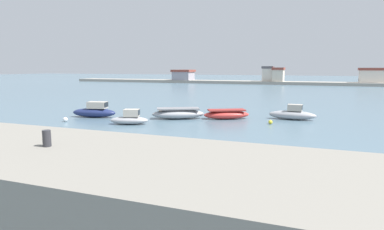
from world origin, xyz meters
TOP-DOWN VIEW (x-y plane):
  - ground_plane at (0.00, 0.00)m, footprint 400.00×400.00m
  - mooring_bollard at (3.23, -7.11)m, footprint 0.31×0.31m
  - moored_boat_0 at (-8.38, 10.96)m, footprint 4.73×2.32m
  - moored_boat_1 at (-2.83, 8.58)m, footprint 3.62×2.34m
  - moored_boat_2 at (-0.09, 13.06)m, footprint 5.38×3.95m
  - moored_boat_3 at (4.38, 14.67)m, footprint 4.69×3.48m
  - moored_boat_4 at (10.46, 16.58)m, footprint 4.49×1.47m
  - mooring_buoy_0 at (8.83, 13.16)m, footprint 0.37×0.37m
  - mooring_buoy_1 at (-8.77, 3.32)m, footprint 0.32×0.32m
  - mooring_buoy_2 at (-9.16, 7.62)m, footprint 0.43×0.43m
  - mooring_buoy_3 at (-3.88, 16.77)m, footprint 0.28×0.28m
  - distant_shoreline at (9.80, 85.48)m, footprint 138.24×7.63m

SIDE VIEW (x-z plane):
  - ground_plane at x=0.00m, z-range 0.00..0.00m
  - mooring_buoy_3 at x=-3.88m, z-range 0.00..0.28m
  - mooring_buoy_1 at x=-8.77m, z-range 0.00..0.32m
  - mooring_buoy_0 at x=8.83m, z-range 0.00..0.37m
  - mooring_buoy_2 at x=-9.16m, z-range 0.00..0.43m
  - moored_boat_3 at x=4.38m, z-range -0.02..0.92m
  - moored_boat_1 at x=-2.83m, z-range -0.19..1.16m
  - moored_boat_2 at x=-0.09m, z-range -0.02..1.05m
  - moored_boat_4 at x=10.46m, z-range -0.22..1.27m
  - moored_boat_0 at x=-8.38m, z-range -0.18..1.40m
  - distant_shoreline at x=9.80m, z-range -2.22..6.29m
  - mooring_bollard at x=3.23m, z-range 2.03..2.66m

